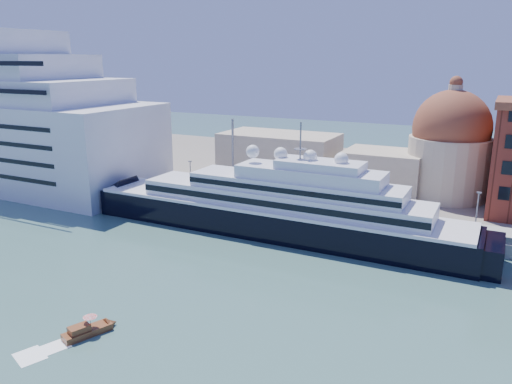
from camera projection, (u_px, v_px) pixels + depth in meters
The scene contains 9 objects.
ground at pixel (243, 285), 75.39m from camera, with size 400.00×400.00×0.00m, color #3C6762.
quay at pixel (319, 215), 104.40m from camera, with size 180.00×10.00×2.50m, color gray.
land at pixel (369, 176), 139.84m from camera, with size 260.00×72.00×2.00m, color slate.
quay_fence at pixel (312, 213), 100.03m from camera, with size 180.00×0.10×1.20m, color slate.
superyacht at pixel (260, 209), 97.74m from camera, with size 85.98×11.92×25.69m.
service_barge at pixel (155, 212), 107.89m from camera, with size 13.25×6.37×2.86m.
water_taxi at pixel (86, 330), 61.45m from camera, with size 4.01×6.24×2.82m.
church at pixel (379, 154), 119.58m from camera, with size 66.00×18.00×25.50m.
lamp_posts at pixel (261, 171), 106.16m from camera, with size 120.80×2.40×18.00m.
Camera 1 is at (32.83, -60.88, 33.16)m, focal length 35.00 mm.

